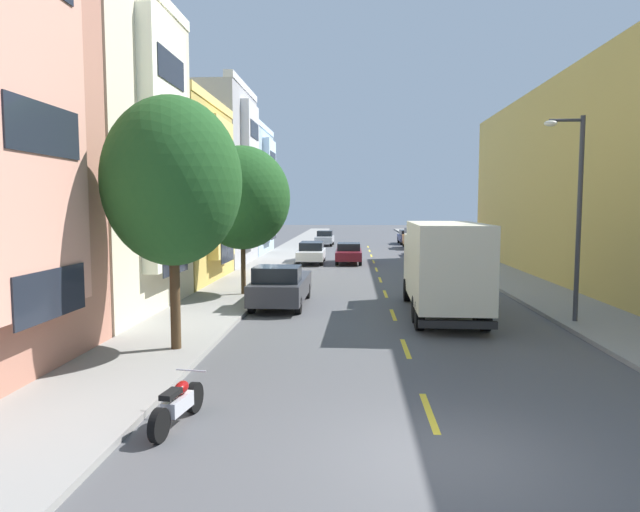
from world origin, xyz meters
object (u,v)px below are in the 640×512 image
(parked_suv_orange, at_px, (415,238))
(moving_burgundy_sedan, at_px, (349,253))
(parked_wagon_navy, at_px, (408,236))
(parked_wagon_red, at_px, (424,246))
(parked_motorcycle, at_px, (178,404))
(parked_pickup_charcoal, at_px, (281,286))
(street_tree_second, at_px, (242,198))
(parked_hatchback_silver, at_px, (325,238))
(street_tree_nearest, at_px, (172,182))
(parked_wagon_white, at_px, (312,252))
(street_lamp, at_px, (575,204))
(delivery_box_truck, at_px, (443,264))

(parked_suv_orange, relative_size, moving_burgundy_sedan, 1.07)
(parked_wagon_navy, xyz_separation_m, parked_wagon_red, (-0.01, -13.92, 0.00))
(parked_motorcycle, bearing_deg, parked_pickup_charcoal, 88.57)
(street_tree_second, height_order, parked_hatchback_silver, street_tree_second)
(street_tree_nearest, bearing_deg, parked_wagon_white, 85.43)
(parked_hatchback_silver, bearing_deg, moving_burgundy_sedan, -81.67)
(street_lamp, relative_size, parked_hatchback_silver, 1.71)
(parked_suv_orange, bearing_deg, parked_wagon_red, -90.48)
(street_tree_second, bearing_deg, street_lamp, -22.90)
(parked_hatchback_silver, xyz_separation_m, parked_motorcycle, (-0.36, -47.44, -0.35))
(moving_burgundy_sedan, distance_m, parked_motorcycle, 29.92)
(delivery_box_truck, distance_m, parked_hatchback_silver, 37.13)
(street_tree_nearest, distance_m, moving_burgundy_sedan, 25.42)
(delivery_box_truck, height_order, moving_burgundy_sedan, delivery_box_truck)
(moving_burgundy_sedan, bearing_deg, parked_motorcycle, -95.66)
(parked_suv_orange, height_order, parked_motorcycle, parked_suv_orange)
(street_lamp, relative_size, parked_suv_orange, 1.44)
(parked_wagon_white, relative_size, parked_wagon_red, 1.00)
(parked_wagon_navy, bearing_deg, parked_wagon_white, -112.96)
(parked_pickup_charcoal, bearing_deg, street_tree_nearest, -104.71)
(parked_wagon_white, relative_size, moving_burgundy_sedan, 1.05)
(street_tree_nearest, height_order, street_lamp, street_lamp)
(street_tree_nearest, xyz_separation_m, parked_motorcycle, (1.65, -5.08, -4.31))
(parked_wagon_red, xyz_separation_m, moving_burgundy_sedan, (-6.12, -6.67, -0.05))
(parked_wagon_navy, height_order, parked_wagon_white, same)
(parked_hatchback_silver, bearing_deg, parked_wagon_white, -90.15)
(parked_wagon_navy, relative_size, parked_wagon_white, 1.00)
(street_lamp, height_order, parked_hatchback_silver, street_lamp)
(parked_pickup_charcoal, xyz_separation_m, parked_wagon_red, (8.76, 23.87, -0.02))
(street_tree_nearest, bearing_deg, parked_pickup_charcoal, 75.29)
(moving_burgundy_sedan, bearing_deg, parked_wagon_white, -177.83)
(delivery_box_truck, height_order, parked_motorcycle, delivery_box_truck)
(parked_motorcycle, bearing_deg, parked_wagon_navy, 79.78)
(street_tree_second, relative_size, parked_wagon_red, 1.40)
(parked_suv_orange, relative_size, parked_wagon_red, 1.02)
(street_tree_second, relative_size, parked_wagon_navy, 1.39)
(parked_hatchback_silver, xyz_separation_m, parked_pickup_charcoal, (-0.05, -34.87, 0.07))
(parked_motorcycle, bearing_deg, street_tree_nearest, 107.99)
(parked_wagon_white, height_order, parked_suv_orange, parked_suv_orange)
(delivery_box_truck, height_order, parked_wagon_navy, delivery_box_truck)
(street_lamp, relative_size, delivery_box_truck, 0.89)
(parked_wagon_white, relative_size, parked_motorcycle, 2.30)
(parked_motorcycle, bearing_deg, street_lamp, 41.71)
(street_tree_second, height_order, street_lamp, street_lamp)
(parked_wagon_white, bearing_deg, street_tree_second, -97.50)
(parked_suv_orange, bearing_deg, street_tree_second, -110.18)
(parked_motorcycle, bearing_deg, parked_suv_orange, 78.30)
(parked_wagon_navy, distance_m, parked_pickup_charcoal, 38.79)
(street_lamp, distance_m, parked_wagon_white, 22.90)
(street_lamp, bearing_deg, parked_pickup_charcoal, 163.70)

